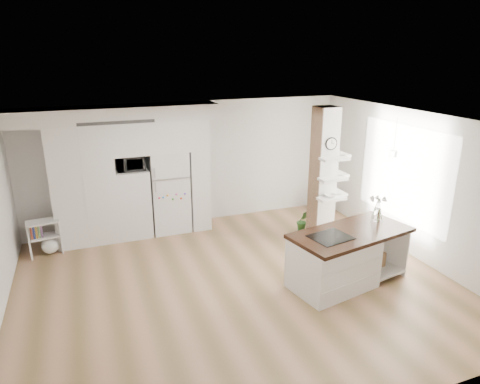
# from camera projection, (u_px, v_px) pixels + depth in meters

# --- Properties ---
(floor) EXTENTS (7.00, 6.00, 0.01)m
(floor) POSITION_uv_depth(u_px,v_px,m) (236.00, 285.00, 7.11)
(floor) COLOR tan
(floor) RESTS_ON ground
(room) EXTENTS (7.04, 6.04, 2.72)m
(room) POSITION_uv_depth(u_px,v_px,m) (236.00, 178.00, 6.53)
(room) COLOR white
(room) RESTS_ON ground
(cabinet_wall) EXTENTS (4.00, 0.71, 2.70)m
(cabinet_wall) POSITION_uv_depth(u_px,v_px,m) (122.00, 166.00, 8.52)
(cabinet_wall) COLOR white
(cabinet_wall) RESTS_ON floor
(refrigerator) EXTENTS (0.78, 0.69, 1.75)m
(refrigerator) POSITION_uv_depth(u_px,v_px,m) (169.00, 191.00, 9.04)
(refrigerator) COLOR white
(refrigerator) RESTS_ON floor
(column) EXTENTS (0.69, 0.90, 2.70)m
(column) POSITION_uv_depth(u_px,v_px,m) (329.00, 175.00, 8.49)
(column) COLOR silver
(column) RESTS_ON floor
(window) EXTENTS (0.00, 2.40, 2.40)m
(window) POSITION_uv_depth(u_px,v_px,m) (403.00, 173.00, 8.07)
(window) COLOR white
(window) RESTS_ON room
(pendant_light) EXTENTS (0.12, 0.12, 0.10)m
(pendant_light) POSITION_uv_depth(u_px,v_px,m) (328.00, 150.00, 7.15)
(pendant_light) COLOR white
(pendant_light) RESTS_ON room
(kitchen_island) EXTENTS (2.17, 1.34, 1.48)m
(kitchen_island) POSITION_uv_depth(u_px,v_px,m) (339.00, 259.00, 6.97)
(kitchen_island) COLOR white
(kitchen_island) RESTS_ON floor
(bookshelf) EXTENTS (0.62, 0.41, 0.68)m
(bookshelf) POSITION_uv_depth(u_px,v_px,m) (46.00, 239.00, 8.11)
(bookshelf) COLOR white
(bookshelf) RESTS_ON floor
(floor_plant_a) EXTENTS (0.31, 0.28, 0.49)m
(floor_plant_a) POSITION_uv_depth(u_px,v_px,m) (303.00, 221.00, 9.14)
(floor_plant_a) COLOR #2D6528
(floor_plant_a) RESTS_ON floor
(floor_plant_b) EXTENTS (0.35, 0.35, 0.53)m
(floor_plant_b) POSITION_uv_depth(u_px,v_px,m) (320.00, 203.00, 10.15)
(floor_plant_b) COLOR #2D6528
(floor_plant_b) RESTS_ON floor
(microwave) EXTENTS (0.54, 0.37, 0.30)m
(microwave) POSITION_uv_depth(u_px,v_px,m) (131.00, 163.00, 8.52)
(microwave) COLOR #2D2D2D
(microwave) RESTS_ON cabinet_wall
(shelf_plant) EXTENTS (0.27, 0.23, 0.30)m
(shelf_plant) POSITION_uv_depth(u_px,v_px,m) (335.00, 164.00, 8.67)
(shelf_plant) COLOR #2D6528
(shelf_plant) RESTS_ON column
(decor_bowl) EXTENTS (0.22, 0.22, 0.05)m
(decor_bowl) POSITION_uv_depth(u_px,v_px,m) (330.00, 196.00, 8.37)
(decor_bowl) COLOR white
(decor_bowl) RESTS_ON column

